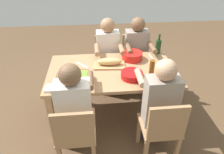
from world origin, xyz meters
TOP-DOWN VIEW (x-y plane):
  - ground_plane at (0.00, 0.00)m, footprint 8.00×8.00m
  - dining_table at (0.00, 0.00)m, footprint 1.60×0.94m
  - chair_near_center at (0.00, -0.79)m, footprint 0.40×0.40m
  - diner_near_center at (0.00, -0.61)m, footprint 0.41×0.53m
  - chair_near_left at (-0.44, -0.79)m, footprint 0.40×0.40m
  - diner_near_left at (-0.44, -0.61)m, footprint 0.41×0.53m
  - chair_far_left at (-0.44, 0.79)m, footprint 0.40×0.40m
  - diner_far_left at (-0.44, 0.61)m, footprint 0.41×0.53m
  - chair_far_right at (0.44, 0.79)m, footprint 0.40×0.40m
  - diner_far_right at (0.44, 0.61)m, footprint 0.41×0.53m
  - serving_bowl_greens at (-0.30, -0.25)m, footprint 0.28×0.28m
  - serving_bowl_salad at (0.37, 0.19)m, footprint 0.22×0.22m
  - serving_bowl_pasta at (-0.21, 0.21)m, footprint 0.26×0.26m
  - cutting_board at (0.03, -0.10)m, footprint 0.41×0.25m
  - bread_loaf at (0.03, -0.10)m, footprint 0.33×0.13m
  - wine_bottle at (-0.70, -0.40)m, footprint 0.08×0.08m
  - beer_bottle at (-0.44, 0.21)m, footprint 0.06×0.06m
  - wine_glass at (-0.71, 0.25)m, footprint 0.08×0.08m
  - fork_near_left at (-0.58, -0.31)m, footprint 0.03×0.17m
  - fork_far_right at (0.58, 0.31)m, footprint 0.04×0.17m
  - carving_knife at (0.38, -0.15)m, footprint 0.18×0.18m
  - napkin_stack at (0.70, 0.35)m, footprint 0.15×0.15m

SIDE VIEW (x-z plane):
  - ground_plane at x=0.00m, z-range 0.00..0.00m
  - chair_near_center at x=0.00m, z-range 0.06..0.91m
  - chair_near_left at x=-0.44m, z-range 0.06..0.91m
  - chair_far_left at x=-0.44m, z-range 0.06..0.91m
  - chair_far_right at x=0.44m, z-range 0.06..0.91m
  - dining_table at x=0.00m, z-range 0.28..1.02m
  - diner_near_center at x=0.00m, z-range 0.10..1.30m
  - diner_near_left at x=-0.44m, z-range 0.10..1.30m
  - diner_far_left at x=-0.44m, z-range 0.10..1.30m
  - diner_far_right at x=0.44m, z-range 0.10..1.30m
  - fork_near_left at x=-0.58m, z-range 0.74..0.75m
  - fork_far_right at x=0.58m, z-range 0.74..0.75m
  - carving_knife at x=0.38m, z-range 0.74..0.75m
  - cutting_board at x=0.03m, z-range 0.74..0.76m
  - napkin_stack at x=0.70m, z-range 0.74..0.76m
  - serving_bowl_pasta at x=-0.21m, z-range 0.75..0.82m
  - serving_bowl_salad at x=0.37m, z-range 0.75..0.82m
  - serving_bowl_greens at x=-0.30m, z-range 0.75..0.85m
  - bread_loaf at x=0.03m, z-range 0.76..0.85m
  - wine_bottle at x=-0.70m, z-range 0.70..0.99m
  - beer_bottle at x=-0.44m, z-range 0.74..0.96m
  - wine_glass at x=-0.71m, z-range 0.77..0.94m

